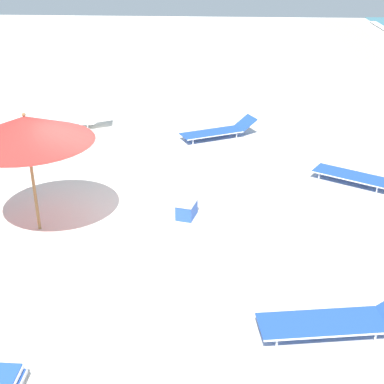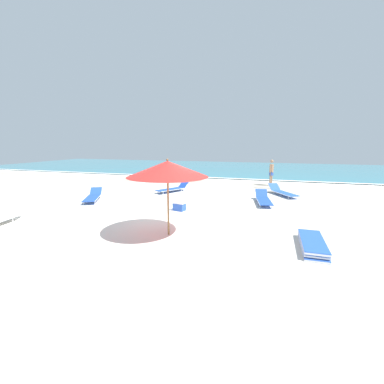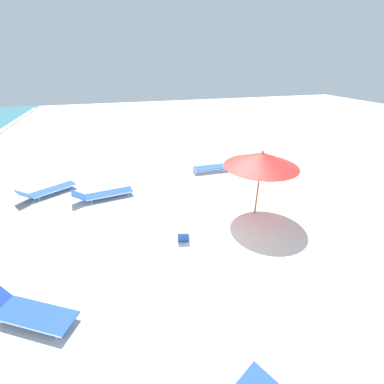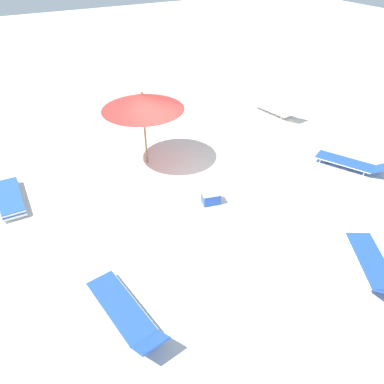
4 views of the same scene
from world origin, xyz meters
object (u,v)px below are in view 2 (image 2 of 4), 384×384
object	(u,v)px
beach_umbrella	(168,169)
sun_lounger_near_water_left	(173,188)
lounger_stack	(312,244)
beachgoer_wading_adult	(271,171)
cooler_box	(179,206)
sun_lounger_under_umbrella	(283,192)
sun_lounger_beside_umbrella	(93,196)
sun_lounger_near_water_right	(264,199)

from	to	relation	value
beach_umbrella	sun_lounger_near_water_left	xyz separation A→B (m)	(-2.52, 6.81, -1.86)
lounger_stack	sun_lounger_near_water_left	distance (m)	9.45
beachgoer_wading_adult	cooler_box	xyz separation A→B (m)	(-3.70, -8.05, -0.81)
sun_lounger_under_umbrella	cooler_box	xyz separation A→B (m)	(-4.36, -4.68, -0.02)
sun_lounger_near_water_left	cooler_box	xyz separation A→B (m)	(1.83, -3.94, -0.03)
sun_lounger_beside_umbrella	sun_lounger_near_water_right	bearing A→B (deg)	-14.19
lounger_stack	sun_lounger_beside_umbrella	xyz separation A→B (m)	(-9.73, 3.29, 0.08)
sun_lounger_under_umbrella	sun_lounger_near_water_left	size ratio (longest dim) A/B	1.00
beach_umbrella	sun_lounger_near_water_right	size ratio (longest dim) A/B	1.05
sun_lounger_beside_umbrella	sun_lounger_near_water_right	xyz separation A→B (m)	(8.26, 1.88, -0.00)
beach_umbrella	cooler_box	distance (m)	3.51
sun_lounger_near_water_left	beachgoer_wading_adult	distance (m)	6.94
sun_lounger_near_water_left	sun_lounger_near_water_right	bearing A→B (deg)	14.18
sun_lounger_beside_umbrella	beach_umbrella	bearing A→B (deg)	-58.96
sun_lounger_near_water_right	lounger_stack	bearing A→B (deg)	-83.03
sun_lounger_under_umbrella	sun_lounger_near_water_right	xyz separation A→B (m)	(-0.95, -2.22, -0.00)
sun_lounger_beside_umbrella	beachgoer_wading_adult	distance (m)	11.39
lounger_stack	beachgoer_wading_adult	bearing A→B (deg)	96.60
sun_lounger_near_water_right	cooler_box	size ratio (longest dim) A/B	4.18
beachgoer_wading_adult	sun_lounger_under_umbrella	bearing A→B (deg)	-144.89
sun_lounger_near_water_left	cooler_box	bearing A→B (deg)	-35.04
beach_umbrella	lounger_stack	xyz separation A→B (m)	(4.19, 0.16, -1.96)
lounger_stack	sun_lounger_beside_umbrella	world-z (taller)	sun_lounger_beside_umbrella
beachgoer_wading_adult	cooler_box	bearing A→B (deg)	179.37
sun_lounger_near_water_right	cooler_box	world-z (taller)	sun_lounger_near_water_right
beach_umbrella	beachgoer_wading_adult	xyz separation A→B (m)	(3.02, 10.92, -1.08)
lounger_stack	sun_lounger_near_water_left	size ratio (longest dim) A/B	0.88
sun_lounger_near_water_right	cooler_box	bearing A→B (deg)	-153.12
beach_umbrella	beachgoer_wading_adult	world-z (taller)	beach_umbrella
beach_umbrella	cooler_box	size ratio (longest dim) A/B	4.39
cooler_box	sun_lounger_under_umbrella	bearing A→B (deg)	-119.82
lounger_stack	sun_lounger_under_umbrella	distance (m)	7.41
beachgoer_wading_adult	cooler_box	size ratio (longest dim) A/B	3.12
sun_lounger_under_umbrella	sun_lounger_beside_umbrella	distance (m)	10.08
lounger_stack	beachgoer_wading_adult	distance (m)	10.86
sun_lounger_near_water_right	sun_lounger_beside_umbrella	bearing A→B (deg)	-176.06
sun_lounger_under_umbrella	cooler_box	world-z (taller)	sun_lounger_under_umbrella
cooler_box	beach_umbrella	bearing A→B (deg)	116.50
beach_umbrella	sun_lounger_near_water_left	distance (m)	7.50
beach_umbrella	sun_lounger_beside_umbrella	bearing A→B (deg)	148.06
beachgoer_wading_adult	lounger_stack	bearing A→B (deg)	-149.70
sun_lounger_near_water_right	sun_lounger_near_water_left	bearing A→B (deg)	155.32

